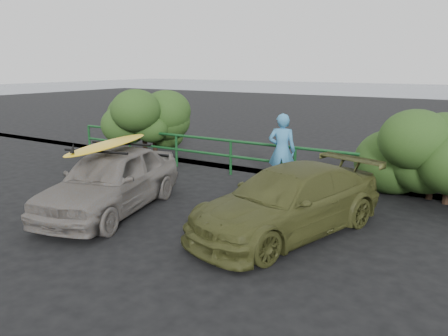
# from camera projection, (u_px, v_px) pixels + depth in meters

# --- Properties ---
(ground) EXTENTS (80.00, 80.00, 0.00)m
(ground) POSITION_uv_depth(u_px,v_px,m) (137.00, 237.00, 8.16)
(ground) COLOR black
(guardrail) EXTENTS (14.00, 0.08, 1.04)m
(guardrail) POSITION_uv_depth(u_px,v_px,m) (261.00, 161.00, 12.16)
(guardrail) COLOR #13441E
(guardrail) RESTS_ON ground
(shrub_left) EXTENTS (3.20, 2.40, 2.39)m
(shrub_left) POSITION_uv_depth(u_px,v_px,m) (142.00, 124.00, 14.82)
(shrub_left) COLOR #2A491A
(shrub_left) RESTS_ON ground
(sedan) EXTENTS (2.60, 4.37, 1.39)m
(sedan) POSITION_uv_depth(u_px,v_px,m) (111.00, 180.00, 9.46)
(sedan) COLOR slate
(sedan) RESTS_ON ground
(olive_vehicle) EXTENTS (2.97, 4.65, 1.25)m
(olive_vehicle) POSITION_uv_depth(u_px,v_px,m) (288.00, 201.00, 8.22)
(olive_vehicle) COLOR #40431D
(olive_vehicle) RESTS_ON ground
(man) EXTENTS (0.81, 0.66, 1.93)m
(man) POSITION_uv_depth(u_px,v_px,m) (282.00, 151.00, 11.31)
(man) COLOR teal
(man) RESTS_ON ground
(roof_rack) EXTENTS (1.68, 1.36, 0.05)m
(roof_rack) POSITION_uv_depth(u_px,v_px,m) (109.00, 147.00, 9.30)
(roof_rack) COLOR black
(roof_rack) RESTS_ON sedan
(surfboard) EXTENTS (1.31, 2.99, 0.09)m
(surfboard) POSITION_uv_depth(u_px,v_px,m) (109.00, 144.00, 9.28)
(surfboard) COLOR gold
(surfboard) RESTS_ON roof_rack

